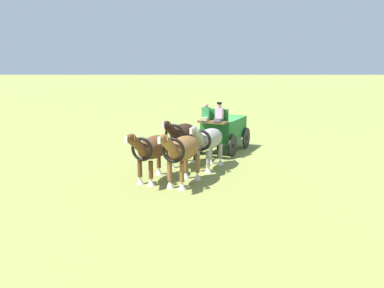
{
  "coord_description": "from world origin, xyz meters",
  "views": [
    {
      "loc": [
        21.19,
        -1.66,
        4.77
      ],
      "look_at": [
        4.03,
        -1.7,
        1.2
      ],
      "focal_mm": 38.04,
      "sensor_mm": 36.0,
      "label": 1
    }
  ],
  "objects_px": {
    "draft_horse_rear_near": "(208,140)",
    "draft_horse_rear_off": "(182,136)",
    "show_wagon": "(223,129)",
    "draft_horse_lead_near": "(182,150)",
    "draft_horse_lead_off": "(153,149)"
  },
  "relations": [
    {
      "from": "draft_horse_rear_near",
      "to": "draft_horse_rear_off",
      "type": "relative_size",
      "value": 1.06
    },
    {
      "from": "show_wagon",
      "to": "draft_horse_lead_near",
      "type": "distance_m",
      "value": 6.23
    },
    {
      "from": "show_wagon",
      "to": "draft_horse_lead_off",
      "type": "distance_m",
      "value": 6.24
    },
    {
      "from": "show_wagon",
      "to": "draft_horse_lead_off",
      "type": "relative_size",
      "value": 1.85
    },
    {
      "from": "draft_horse_rear_near",
      "to": "draft_horse_lead_off",
      "type": "height_order",
      "value": "draft_horse_lead_off"
    },
    {
      "from": "show_wagon",
      "to": "draft_horse_lead_near",
      "type": "height_order",
      "value": "show_wagon"
    },
    {
      "from": "draft_horse_rear_near",
      "to": "draft_horse_lead_near",
      "type": "xyz_separation_m",
      "value": [
        2.35,
        -1.08,
        0.08
      ]
    },
    {
      "from": "draft_horse_rear_off",
      "to": "draft_horse_rear_near",
      "type": "bearing_deg",
      "value": 64.93
    },
    {
      "from": "draft_horse_rear_near",
      "to": "draft_horse_lead_off",
      "type": "xyz_separation_m",
      "value": [
        1.82,
        -2.27,
        0.01
      ]
    },
    {
      "from": "draft_horse_lead_near",
      "to": "draft_horse_lead_off",
      "type": "height_order",
      "value": "draft_horse_lead_near"
    },
    {
      "from": "show_wagon",
      "to": "draft_horse_lead_off",
      "type": "height_order",
      "value": "show_wagon"
    },
    {
      "from": "draft_horse_lead_off",
      "to": "draft_horse_rear_near",
      "type": "bearing_deg",
      "value": 128.74
    },
    {
      "from": "draft_horse_rear_near",
      "to": "draft_horse_rear_off",
      "type": "bearing_deg",
      "value": -115.07
    },
    {
      "from": "draft_horse_rear_near",
      "to": "draft_horse_lead_near",
      "type": "relative_size",
      "value": 1.02
    },
    {
      "from": "draft_horse_rear_off",
      "to": "draft_horse_lead_off",
      "type": "bearing_deg",
      "value": -24.67
    }
  ]
}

